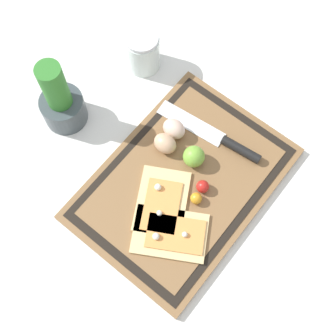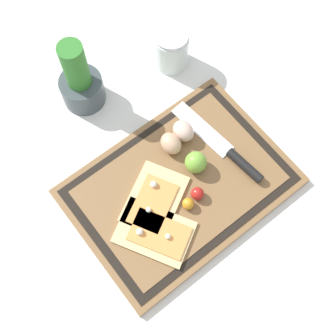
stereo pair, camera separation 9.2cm
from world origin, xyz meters
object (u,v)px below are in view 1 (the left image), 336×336
Objects in this scene: pizza_slice_far at (162,202)px; cherry_tomato_red at (203,187)px; knife at (225,141)px; cherry_tomato_yellow at (196,198)px; pizza_slice_near at (171,234)px; sauce_jar at (143,53)px; egg_brown at (165,143)px; herb_pot at (61,102)px; lime at (194,157)px; egg_pink at (174,129)px.

cherry_tomato_red reaches higher than pizza_slice_far.
cherry_tomato_red is at bearing -167.84° from knife.
knife is 10.30× the size of cherry_tomato_yellow.
sauce_jar is at bearing 47.41° from pizza_slice_near.
egg_brown is 1.89× the size of cherry_tomato_red.
herb_pot is 0.25m from sauce_jar.
herb_pot is at bearing 93.17° from cherry_tomato_yellow.
sauce_jar is at bearing 57.13° from cherry_tomato_yellow.
cherry_tomato_red is at bearing -31.50° from pizza_slice_far.
egg_brown is 0.26m from sauce_jar.
sauce_jar is (0.06, 0.30, 0.02)m from knife.
pizza_slice_far is 3.75× the size of lime.
pizza_slice_near is at bearing -100.92° from herb_pot.
cherry_tomato_red is 0.38m from sauce_jar.
lime is at bearing 40.90° from cherry_tomato_yellow.
herb_pot is at bearing 97.85° from cherry_tomato_red.
knife is 0.40m from herb_pot.
pizza_slice_far is 3.41× the size of egg_pink.
egg_pink reaches higher than cherry_tomato_yellow.
lime reaches higher than cherry_tomato_red.
cherry_tomato_red is (-0.07, -0.14, -0.01)m from egg_pink.
pizza_slice_near is at bearing -176.87° from cherry_tomato_yellow.
cherry_tomato_yellow is 0.13× the size of herb_pot.
sauce_jar reaches higher than egg_brown.
knife is at bearing 12.16° from cherry_tomato_red.
egg_pink is at bearing 54.88° from cherry_tomato_yellow.
cherry_tomato_yellow is (-0.03, -0.01, -0.00)m from cherry_tomato_red.
sauce_jar reaches higher than lime.
cherry_tomato_yellow is at bearing -113.27° from egg_brown.
lime is 0.07m from cherry_tomato_red.
knife is at bearing -46.49° from egg_brown.
egg_pink is 1.89× the size of cherry_tomato_red.
sauce_jar reaches higher than pizza_slice_far.
pizza_slice_far is 0.14m from egg_brown.
pizza_slice_near is at bearing -171.53° from knife.
pizza_slice_near is 0.08m from pizza_slice_far.
pizza_slice_near is 0.47m from sauce_jar.
pizza_slice_near is 0.40m from herb_pot.
knife is 4.91× the size of egg_brown.
cherry_tomato_red is (-0.04, -0.06, -0.01)m from lime.
egg_pink is 2.10× the size of cherry_tomato_yellow.
egg_pink reaches higher than pizza_slice_near.
knife is at bearing 11.68° from cherry_tomato_yellow.
lime is (-0.03, -0.08, 0.00)m from egg_pink.
pizza_slice_near is 0.21m from egg_brown.
herb_pot reaches higher than cherry_tomato_yellow.
knife is 0.13m from egg_pink.
knife is 0.31m from sauce_jar.
pizza_slice_far is at bearing 54.85° from pizza_slice_near.
egg_pink is (0.04, 0.01, 0.00)m from egg_brown.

